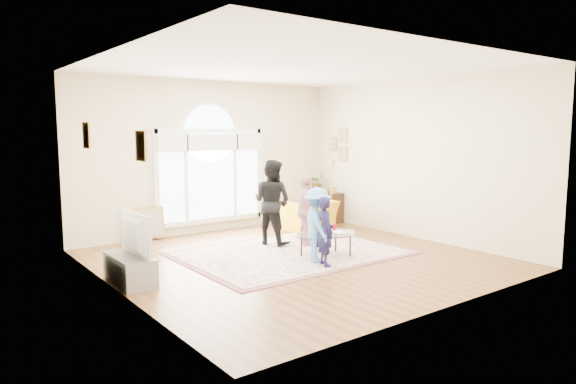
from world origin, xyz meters
TOP-DOWN VIEW (x-y plane):
  - ground at (0.00, 0.00)m, footprint 6.00×6.00m
  - room_shell at (0.01, 2.83)m, footprint 6.00×6.00m
  - area_rug at (0.18, 0.37)m, footprint 3.60×2.60m
  - rug_border at (0.18, 0.37)m, footprint 3.80×2.80m
  - tv_console at (-2.75, 0.30)m, footprint 0.45×1.00m
  - television at (-2.74, 0.30)m, footprint 0.17×1.05m
  - coffee_table at (0.49, -0.21)m, footprint 1.21×0.84m
  - armchair at (1.72, 1.73)m, footprint 1.11×1.00m
  - side_cabinet at (2.78, 2.25)m, footprint 0.40×0.50m
  - floor_lamp at (2.48, 1.90)m, footprint 0.30×0.30m
  - plant_pedestal at (2.70, 2.68)m, footprint 0.20×0.20m
  - potted_plant at (2.70, 2.68)m, footprint 0.48×0.44m
  - leaning_picture at (-1.51, 2.90)m, footprint 0.80×0.14m
  - child_navy at (0.09, -0.66)m, footprint 0.39×0.47m
  - child_black at (0.31, 1.14)m, footprint 0.86×0.95m
  - child_pink at (0.75, 0.66)m, footprint 0.59×0.84m
  - child_blue at (0.14, -0.40)m, footprint 0.72×0.91m

SIDE VIEW (x-z plane):
  - ground at x=0.00m, z-range 0.00..0.00m
  - leaning_picture at x=-1.51m, z-range -0.31..0.31m
  - rug_border at x=0.18m, z-range 0.00..0.01m
  - area_rug at x=0.18m, z-range 0.00..0.02m
  - tv_console at x=-2.75m, z-range 0.00..0.42m
  - armchair at x=1.72m, z-range 0.00..0.66m
  - side_cabinet at x=2.78m, z-range 0.00..0.70m
  - plant_pedestal at x=2.70m, z-range 0.00..0.70m
  - coffee_table at x=0.49m, z-range 0.13..0.67m
  - child_navy at x=0.09m, z-range 0.02..1.13m
  - child_blue at x=0.14m, z-range 0.02..1.25m
  - child_pink at x=0.75m, z-range 0.02..1.34m
  - television at x=-2.74m, z-range 0.42..1.03m
  - child_black at x=0.31m, z-range 0.02..1.63m
  - potted_plant at x=2.70m, z-range 0.70..1.14m
  - floor_lamp at x=2.48m, z-range 0.53..2.04m
  - room_shell at x=0.01m, z-range -1.43..4.57m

